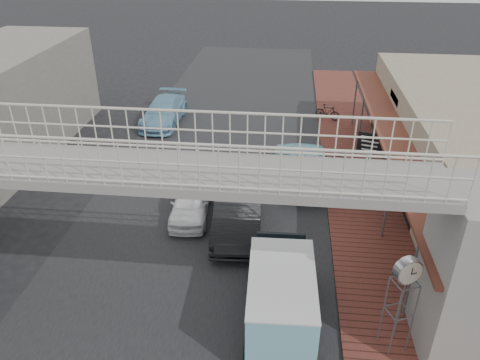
% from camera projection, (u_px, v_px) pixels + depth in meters
% --- Properties ---
extents(ground, '(120.00, 120.00, 0.00)m').
position_uv_depth(ground, '(195.00, 243.00, 17.30)').
color(ground, black).
rests_on(ground, ground).
extents(road_strip, '(10.00, 60.00, 0.01)m').
position_uv_depth(road_strip, '(195.00, 242.00, 17.29)').
color(road_strip, black).
rests_on(road_strip, ground).
extents(sidewalk, '(3.00, 40.00, 0.10)m').
position_uv_depth(sidewalk, '(364.00, 208.00, 19.27)').
color(sidewalk, brown).
rests_on(sidewalk, ground).
extents(shophouse_row, '(7.20, 18.00, 4.00)m').
position_uv_depth(shophouse_row, '(480.00, 160.00, 18.77)').
color(shophouse_row, gray).
rests_on(shophouse_row, ground).
extents(footbridge, '(16.40, 2.40, 6.34)m').
position_uv_depth(footbridge, '(160.00, 237.00, 12.28)').
color(footbridge, gray).
rests_on(footbridge, ground).
extents(white_hatchback, '(1.70, 3.71, 1.23)m').
position_uv_depth(white_hatchback, '(191.00, 201.00, 18.66)').
color(white_hatchback, white).
rests_on(white_hatchback, ground).
extents(dark_sedan, '(2.00, 5.08, 1.64)m').
position_uv_depth(dark_sedan, '(238.00, 209.00, 17.80)').
color(dark_sedan, black).
rests_on(dark_sedan, ground).
extents(angkot_curb, '(2.75, 5.28, 1.42)m').
position_uv_depth(angkot_curb, '(302.00, 165.00, 21.25)').
color(angkot_curb, '#7ECDDB').
rests_on(angkot_curb, ground).
extents(angkot_far, '(2.07, 4.87, 1.40)m').
position_uv_depth(angkot_far, '(164.00, 111.00, 27.17)').
color(angkot_far, '#75ADCB').
rests_on(angkot_far, ground).
extents(angkot_van, '(2.04, 4.21, 2.03)m').
position_uv_depth(angkot_van, '(281.00, 291.00, 13.20)').
color(angkot_van, black).
rests_on(angkot_van, ground).
extents(motorcycle_near, '(1.91, 0.78, 0.98)m').
position_uv_depth(motorcycle_near, '(331.00, 159.00, 21.99)').
color(motorcycle_near, black).
rests_on(motorcycle_near, sidewalk).
extents(motorcycle_far, '(1.54, 1.02, 0.90)m').
position_uv_depth(motorcycle_far, '(328.00, 112.00, 27.46)').
color(motorcycle_far, black).
rests_on(motorcycle_far, sidewalk).
extents(street_clock, '(0.78, 0.76, 3.03)m').
position_uv_depth(street_clock, '(407.00, 275.00, 11.80)').
color(street_clock, '#59595B').
rests_on(street_clock, sidewalk).
extents(arrow_sign, '(1.72, 1.15, 2.85)m').
position_uv_depth(arrow_sign, '(389.00, 146.00, 18.98)').
color(arrow_sign, '#59595B').
rests_on(arrow_sign, sidewalk).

